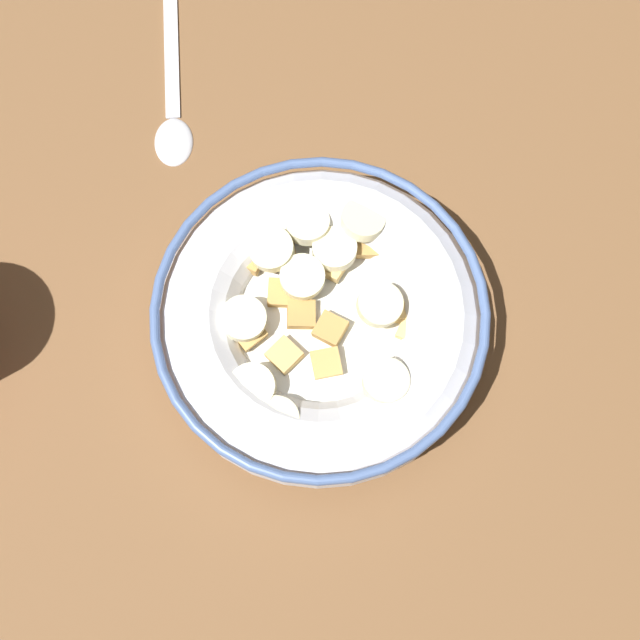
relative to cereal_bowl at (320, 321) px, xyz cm
name	(u,v)px	position (x,y,z in cm)	size (l,w,h in cm)	color
ground_plane	(320,337)	(0.02, 0.02, -3.74)	(136.51, 136.51, 2.00)	brown
cereal_bowl	(320,321)	(0.00, 0.00, 0.00)	(20.00, 20.00, 5.40)	silver
spoon	(172,113)	(-13.20, -13.31, -2.41)	(13.47, 5.55, 0.80)	silver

